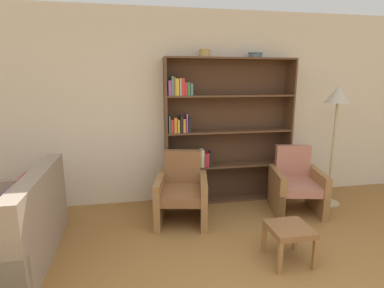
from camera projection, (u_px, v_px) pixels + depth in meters
wall_back at (210, 108)px, 4.44m from camera, size 12.00×0.06×2.75m
bookshelf at (218, 134)px, 4.37m from camera, size 1.87×0.30×2.09m
bowl_cream at (205, 53)px, 4.06m from camera, size 0.17×0.17×0.11m
bowl_slate at (255, 55)px, 4.20m from camera, size 0.21×0.21×0.08m
couch at (8, 232)px, 2.97m from camera, size 0.95×1.63×0.90m
armchair_leather at (182, 192)px, 3.85m from camera, size 0.76×0.79×0.87m
armchair_cushioned at (296, 184)px, 4.13m from camera, size 0.77×0.80×0.87m
floor_lamp at (338, 104)px, 4.13m from camera, size 0.35×0.35×1.72m
footstool at (289, 232)px, 2.96m from camera, size 0.40×0.40×0.38m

